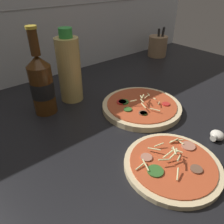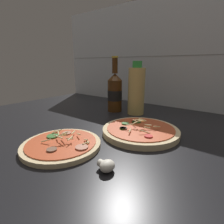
{
  "view_description": "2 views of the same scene",
  "coord_description": "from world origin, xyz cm",
  "px_view_note": "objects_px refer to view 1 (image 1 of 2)",
  "views": [
    {
      "loc": [
        -43.13,
        -41.79,
        41.08
      ],
      "look_at": [
        -10.04,
        -1.7,
        7.94
      ],
      "focal_mm": 35.0,
      "sensor_mm": 36.0,
      "label": 1
    },
    {
      "loc": [
        30.31,
        -50.75,
        25.8
      ],
      "look_at": [
        -8.41,
        0.29,
        8.1
      ],
      "focal_mm": 28.0,
      "sensor_mm": 36.0,
      "label": 2
    }
  ],
  "objects_px": {
    "pizza_far": "(141,106)",
    "oil_bottle": "(69,69)",
    "beer_bottle": "(42,84)",
    "utensil_crock": "(158,46)",
    "mushroom_left": "(217,135)",
    "pizza_near": "(172,165)"
  },
  "relations": [
    {
      "from": "pizza_far",
      "to": "mushroom_left",
      "type": "xyz_separation_m",
      "value": [
        0.04,
        -0.24,
        0.0
      ]
    },
    {
      "from": "pizza_near",
      "to": "pizza_far",
      "type": "bearing_deg",
      "value": 59.88
    },
    {
      "from": "pizza_near",
      "to": "oil_bottle",
      "type": "relative_size",
      "value": 0.92
    },
    {
      "from": "pizza_far",
      "to": "utensil_crock",
      "type": "xyz_separation_m",
      "value": [
        0.47,
        0.34,
        0.04
      ]
    },
    {
      "from": "beer_bottle",
      "to": "oil_bottle",
      "type": "relative_size",
      "value": 1.09
    },
    {
      "from": "beer_bottle",
      "to": "utensil_crock",
      "type": "xyz_separation_m",
      "value": [
        0.72,
        0.15,
        -0.04
      ]
    },
    {
      "from": "oil_bottle",
      "to": "mushroom_left",
      "type": "height_order",
      "value": "oil_bottle"
    },
    {
      "from": "pizza_near",
      "to": "pizza_far",
      "type": "distance_m",
      "value": 0.26
    },
    {
      "from": "oil_bottle",
      "to": "pizza_near",
      "type": "bearing_deg",
      "value": -89.14
    },
    {
      "from": "oil_bottle",
      "to": "beer_bottle",
      "type": "bearing_deg",
      "value": -169.77
    },
    {
      "from": "pizza_far",
      "to": "utensil_crock",
      "type": "height_order",
      "value": "utensil_crock"
    },
    {
      "from": "oil_bottle",
      "to": "mushroom_left",
      "type": "relative_size",
      "value": 6.17
    },
    {
      "from": "beer_bottle",
      "to": "mushroom_left",
      "type": "distance_m",
      "value": 0.53
    },
    {
      "from": "pizza_far",
      "to": "beer_bottle",
      "type": "height_order",
      "value": "beer_bottle"
    },
    {
      "from": "pizza_near",
      "to": "oil_bottle",
      "type": "height_order",
      "value": "oil_bottle"
    },
    {
      "from": "utensil_crock",
      "to": "beer_bottle",
      "type": "bearing_deg",
      "value": -168.47
    },
    {
      "from": "pizza_far",
      "to": "utensil_crock",
      "type": "relative_size",
      "value": 1.7
    },
    {
      "from": "pizza_far",
      "to": "beer_bottle",
      "type": "distance_m",
      "value": 0.33
    },
    {
      "from": "oil_bottle",
      "to": "utensil_crock",
      "type": "height_order",
      "value": "oil_bottle"
    },
    {
      "from": "pizza_near",
      "to": "mushroom_left",
      "type": "distance_m",
      "value": 0.18
    },
    {
      "from": "oil_bottle",
      "to": "utensil_crock",
      "type": "xyz_separation_m",
      "value": [
        0.61,
        0.13,
        -0.06
      ]
    },
    {
      "from": "pizza_far",
      "to": "oil_bottle",
      "type": "xyz_separation_m",
      "value": [
        -0.14,
        0.21,
        0.1
      ]
    }
  ]
}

